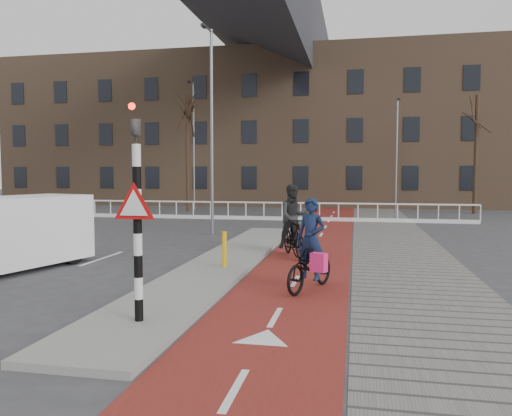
# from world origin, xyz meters

# --- Properties ---
(ground) EXTENTS (120.00, 120.00, 0.00)m
(ground) POSITION_xyz_m (0.00, 0.00, 0.00)
(ground) COLOR #38383A
(ground) RESTS_ON ground
(bike_lane) EXTENTS (2.50, 60.00, 0.01)m
(bike_lane) POSITION_xyz_m (1.50, 10.00, 0.01)
(bike_lane) COLOR maroon
(bike_lane) RESTS_ON ground
(sidewalk) EXTENTS (3.00, 60.00, 0.01)m
(sidewalk) POSITION_xyz_m (4.30, 10.00, 0.01)
(sidewalk) COLOR slate
(sidewalk) RESTS_ON ground
(curb_island) EXTENTS (1.80, 16.00, 0.12)m
(curb_island) POSITION_xyz_m (-0.70, 4.00, 0.06)
(curb_island) COLOR gray
(curb_island) RESTS_ON ground
(traffic_signal) EXTENTS (0.80, 0.80, 3.68)m
(traffic_signal) POSITION_xyz_m (-0.60, -2.02, 1.99)
(traffic_signal) COLOR black
(traffic_signal) RESTS_ON curb_island
(bollard) EXTENTS (0.12, 0.12, 0.92)m
(bollard) POSITION_xyz_m (-0.43, 2.81, 0.58)
(bollard) COLOR #F8B30D
(bollard) RESTS_ON curb_island
(cyclist_near) EXTENTS (1.35, 2.03, 1.99)m
(cyclist_near) POSITION_xyz_m (1.93, 1.15, 0.68)
(cyclist_near) COLOR black
(cyclist_near) RESTS_ON bike_lane
(cyclist_far) EXTENTS (1.36, 2.12, 2.18)m
(cyclist_far) POSITION_xyz_m (1.04, 5.35, 0.91)
(cyclist_far) COLOR black
(cyclist_far) RESTS_ON bike_lane
(van) EXTENTS (2.87, 4.76, 1.92)m
(van) POSITION_xyz_m (-6.00, 1.74, 1.01)
(van) COLOR white
(van) RESTS_ON ground
(railing) EXTENTS (28.00, 0.10, 0.99)m
(railing) POSITION_xyz_m (-5.00, 17.00, 0.31)
(railing) COLOR silver
(railing) RESTS_ON ground
(townhouse_row) EXTENTS (46.00, 10.00, 15.90)m
(townhouse_row) POSITION_xyz_m (-3.00, 32.00, 7.81)
(townhouse_row) COLOR #7F6047
(townhouse_row) RESTS_ON ground
(tree_mid) EXTENTS (0.24, 0.24, 7.65)m
(tree_mid) POSITION_xyz_m (-8.07, 22.10, 3.83)
(tree_mid) COLOR black
(tree_mid) RESTS_ON ground
(tree_right) EXTENTS (0.24, 0.24, 7.36)m
(tree_right) POSITION_xyz_m (10.17, 23.68, 3.68)
(tree_right) COLOR black
(tree_right) RESTS_ON ground
(streetlight_near) EXTENTS (0.12, 0.12, 8.31)m
(streetlight_near) POSITION_xyz_m (-2.93, 10.26, 4.16)
(streetlight_near) COLOR slate
(streetlight_near) RESTS_ON ground
(streetlight_left) EXTENTS (0.12, 0.12, 8.74)m
(streetlight_left) POSITION_xyz_m (-8.11, 23.53, 4.37)
(streetlight_left) COLOR slate
(streetlight_left) RESTS_ON ground
(streetlight_right) EXTENTS (0.12, 0.12, 7.21)m
(streetlight_right) POSITION_xyz_m (5.39, 23.41, 3.60)
(streetlight_right) COLOR slate
(streetlight_right) RESTS_ON ground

